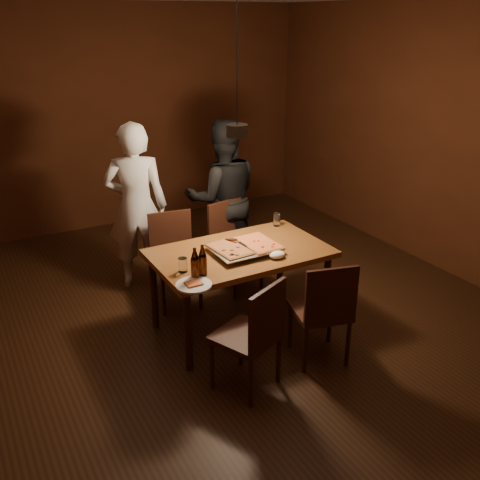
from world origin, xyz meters
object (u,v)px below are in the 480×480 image
pizza_tray (244,249)px  beer_bottle_b (203,260)px  diner_dark (223,198)px  pendant_lamp (237,129)px  dining_table (240,259)px  chair_near_left (255,328)px  chair_far_left (174,250)px  beer_bottle_a (195,263)px  chair_near_right (325,304)px  plate_slice (194,285)px  chair_far_right (231,237)px  diner_white (137,207)px

pizza_tray → beer_bottle_b: beer_bottle_b is taller
diner_dark → pendant_lamp: (-0.37, -0.97, 0.93)m
dining_table → chair_near_left: 0.91m
dining_table → chair_far_left: bearing=112.8°
beer_bottle_a → beer_bottle_b: bearing=15.6°
chair_near_right → plate_slice: size_ratio=1.87×
chair_near_left → plate_slice: size_ratio=2.01×
chair_far_right → pendant_lamp: pendant_lamp is taller
beer_bottle_a → diner_white: bearing=87.4°
pizza_tray → plate_slice: 0.73m
chair_far_right → diner_dark: diner_dark is taller
diner_dark → pendant_lamp: bearing=86.5°
chair_far_left → chair_near_left: same height
chair_near_left → diner_white: size_ratio=0.32×
diner_dark → chair_far_right: bearing=92.4°
dining_table → beer_bottle_a: bearing=-152.5°
pizza_tray → beer_bottle_b: size_ratio=2.19×
chair_far_right → beer_bottle_b: beer_bottle_b is taller
beer_bottle_b → diner_dark: diner_dark is taller
dining_table → diner_white: (-0.48, 1.26, 0.18)m
dining_table → pizza_tray: (0.01, -0.04, 0.10)m
beer_bottle_b → diner_dark: 1.66m
beer_bottle_b → dining_table: bearing=29.1°
chair_far_left → beer_bottle_b: size_ratio=1.93×
plate_slice → diner_white: diner_white is taller
chair_far_right → diner_dark: 0.47m
pendant_lamp → beer_bottle_b: bearing=-142.0°
dining_table → chair_far_right: chair_far_right is taller
dining_table → diner_white: size_ratio=0.88×
diner_white → beer_bottle_a: bearing=109.1°
chair_near_left → beer_bottle_a: bearing=87.8°
diner_white → pendant_lamp: bearing=138.0°
pizza_tray → chair_near_right: bearing=-71.2°
chair_far_right → beer_bottle_a: (-0.89, -1.06, 0.34)m
chair_near_right → pizza_tray: 0.85m
plate_slice → pendant_lamp: size_ratio=0.25×
plate_slice → chair_far_right: bearing=50.8°
dining_table → beer_bottle_a: beer_bottle_a is taller
chair_near_right → plate_slice: chair_near_right is taller
dining_table → plate_slice: (-0.62, -0.40, 0.08)m
chair_far_left → plate_slice: 1.21m
chair_far_right → pendant_lamp: 1.40m
chair_near_right → pendant_lamp: size_ratio=0.47×
diner_dark → pendant_lamp: pendant_lamp is taller
beer_bottle_b → plate_slice: 0.22m
chair_far_right → beer_bottle_b: size_ratio=1.97×
diner_white → chair_near_right: bearing=132.8°
chair_near_right → pendant_lamp: (-0.25, 0.96, 1.22)m
diner_white → chair_far_right: bearing=170.9°
beer_bottle_a → pendant_lamp: (0.61, 0.44, 0.89)m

